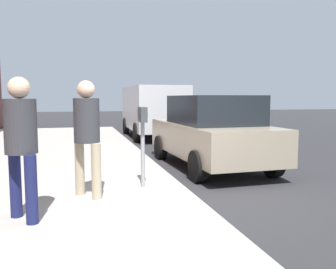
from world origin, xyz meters
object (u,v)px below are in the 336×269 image
at_px(parked_sedan_near, 211,131).
at_px(parked_van_far, 152,108).
at_px(parking_meter, 143,130).
at_px(pedestrian_bystander, 21,136).
at_px(pedestrian_at_meter, 87,128).

distance_m(parked_sedan_near, parked_van_far, 6.98).
height_order(parking_meter, pedestrian_bystander, pedestrian_bystander).
bearing_deg(parked_sedan_near, pedestrian_bystander, 131.06).
relative_size(pedestrian_at_meter, parked_van_far, 0.35).
relative_size(pedestrian_at_meter, pedestrian_bystander, 1.00).
xyz_separation_m(parking_meter, pedestrian_at_meter, (-0.38, 0.95, 0.08)).
height_order(parking_meter, pedestrian_at_meter, pedestrian_at_meter).
height_order(parking_meter, parked_sedan_near, parked_sedan_near).
xyz_separation_m(pedestrian_bystander, parked_sedan_near, (3.36, -3.86, -0.34)).
distance_m(parking_meter, parked_sedan_near, 2.95).
xyz_separation_m(parking_meter, parked_sedan_near, (2.08, -2.08, -0.27)).
bearing_deg(pedestrian_bystander, pedestrian_at_meter, 11.61).
distance_m(pedestrian_bystander, parked_sedan_near, 5.13).
bearing_deg(parked_van_far, parked_sedan_near, -179.98).
xyz_separation_m(pedestrian_bystander, parked_van_far, (10.34, -3.86, 0.02)).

